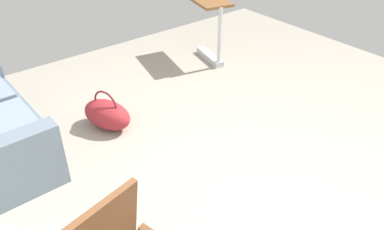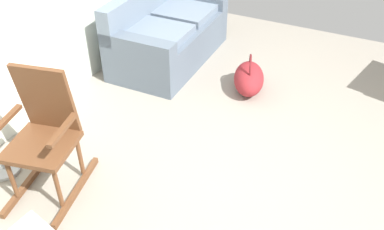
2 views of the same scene
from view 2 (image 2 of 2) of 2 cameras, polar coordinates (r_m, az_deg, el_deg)
name	(u,v)px [view 2 (image 2 of 2)]	position (r m, az deg, el deg)	size (l,w,h in m)	color
ground_plane	(256,195)	(3.50, 8.66, -10.58)	(6.61, 6.61, 0.00)	gray
couch	(167,36)	(5.14, -3.37, 10.62)	(1.61, 0.88, 0.85)	slate
rocking_chair	(45,135)	(3.42, -19.22, -2.53)	(0.85, 0.63, 1.05)	brown
duffel_bag	(249,78)	(4.61, 7.67, 4.93)	(0.63, 0.49, 0.43)	maroon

